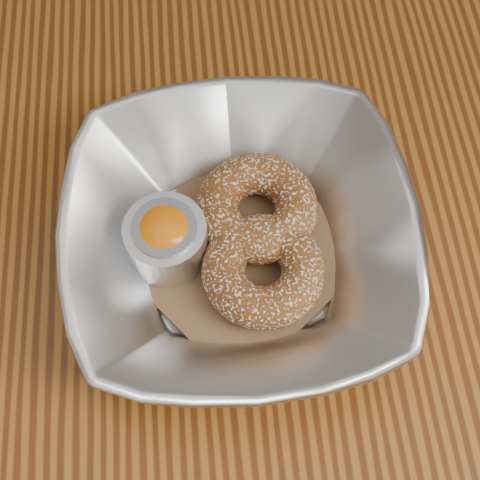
{
  "coord_description": "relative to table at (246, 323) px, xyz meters",
  "views": [
    {
      "loc": [
        -0.02,
        -0.19,
        1.21
      ],
      "look_at": [
        -0.0,
        0.02,
        0.78
      ],
      "focal_mm": 50.0,
      "sensor_mm": 36.0,
      "label": 1
    }
  ],
  "objects": [
    {
      "name": "ground_plane",
      "position": [
        0.0,
        0.0,
        -0.65
      ],
      "size": [
        4.0,
        4.0,
        0.0
      ],
      "primitive_type": "plane",
      "color": "#565659",
      "rests_on": "ground"
    },
    {
      "name": "table",
      "position": [
        0.0,
        0.0,
        0.0
      ],
      "size": [
        1.2,
        0.8,
        0.75
      ],
      "color": "brown",
      "rests_on": "ground_plane"
    },
    {
      "name": "serving_bowl",
      "position": [
        -0.0,
        0.02,
        0.13
      ],
      "size": [
        0.25,
        0.25,
        0.06
      ],
      "primitive_type": "imported",
      "color": "silver",
      "rests_on": "table"
    },
    {
      "name": "parchment",
      "position": [
        -0.0,
        0.02,
        0.11
      ],
      "size": [
        0.2,
        0.2,
        0.0
      ],
      "primitive_type": "cube",
      "rotation": [
        0.0,
        0.0,
        0.69
      ],
      "color": "brown",
      "rests_on": "table"
    },
    {
      "name": "donut_back",
      "position": [
        0.01,
        0.05,
        0.12
      ],
      "size": [
        0.09,
        0.09,
        0.03
      ],
      "primitive_type": "torus",
      "rotation": [
        0.0,
        0.0,
        -0.04
      ],
      "color": "brown",
      "rests_on": "parchment"
    },
    {
      "name": "donut_front",
      "position": [
        0.01,
        -0.0,
        0.12
      ],
      "size": [
        0.11,
        0.11,
        0.03
      ],
      "primitive_type": "torus",
      "rotation": [
        0.0,
        0.0,
        0.38
      ],
      "color": "brown",
      "rests_on": "parchment"
    },
    {
      "name": "ramekin",
      "position": [
        -0.06,
        0.02,
        0.13
      ],
      "size": [
        0.06,
        0.06,
        0.05
      ],
      "color": "silver",
      "rests_on": "table"
    }
  ]
}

